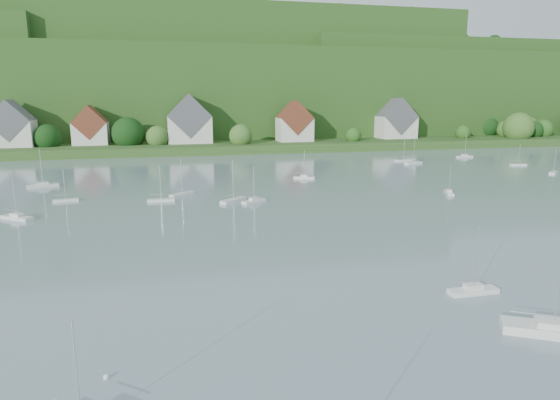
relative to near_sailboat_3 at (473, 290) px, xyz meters
name	(u,v)px	position (x,y,z in m)	size (l,w,h in m)	color
far_shore_strip	(176,144)	(-25.83, 155.77, 1.09)	(600.00, 60.00, 3.00)	#2C4A1B
forested_ridge	(172,91)	(-25.44, 224.33, 22.48)	(620.00, 181.22, 69.89)	#1B3D13
village_building_0	(12,128)	(-80.83, 142.77, 9.11)	(14.00, 10.40, 16.00)	beige
village_building_1	(91,129)	(-55.83, 144.77, 8.35)	(12.00, 9.36, 14.00)	beige
village_building_2	(189,123)	(-20.83, 143.77, 9.86)	(16.00, 11.44, 18.00)	beige
village_building_3	(294,124)	(19.17, 141.77, 9.02)	(13.00, 10.40, 15.50)	beige
village_building_4	(396,122)	(64.17, 145.77, 9.18)	(15.00, 10.40, 16.50)	beige
near_sailboat_3	(473,290)	(0.00, 0.00, 0.00)	(5.20, 1.48, 7.00)	silver
near_sailboat_4	(553,329)	(1.15, -9.29, 0.12)	(8.14, 5.96, 10.90)	silver
mooring_buoy_1	(106,379)	(-34.60, -7.38, -0.41)	(0.44, 0.44, 0.44)	white
mooring_buoy_2	(515,331)	(-1.33, -7.86, -0.41)	(0.48, 0.48, 0.48)	#D84802
far_sailboat_cluster	(200,182)	(-22.41, 70.79, -0.03)	(191.11, 61.00, 8.71)	silver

